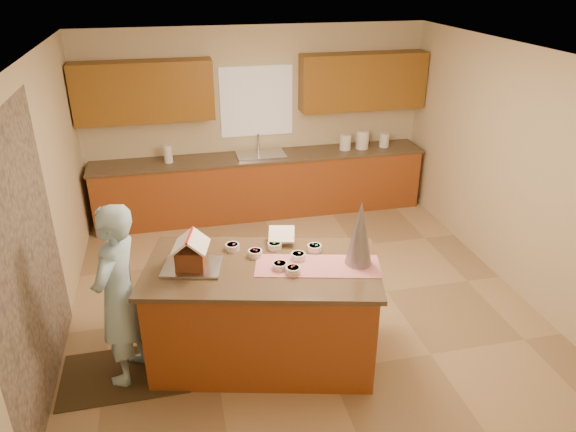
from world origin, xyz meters
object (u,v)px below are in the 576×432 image
(tinsel_tree, at_px, (360,233))
(gingerbread_house, at_px, (191,254))
(island_base, at_px, (263,315))
(boy, at_px, (119,296))

(tinsel_tree, xyz_separation_m, gingerbread_house, (-1.46, 0.24, -0.16))
(tinsel_tree, height_order, gingerbread_house, tinsel_tree)
(tinsel_tree, distance_m, gingerbread_house, 1.49)
(island_base, xyz_separation_m, gingerbread_house, (-0.61, 0.09, 0.68))
(island_base, xyz_separation_m, tinsel_tree, (0.85, -0.15, 0.84))
(island_base, relative_size, tinsel_tree, 3.27)
(boy, xyz_separation_m, gingerbread_house, (0.65, 0.06, 0.30))
(boy, bearing_deg, tinsel_tree, 108.20)
(island_base, distance_m, boy, 1.31)
(tinsel_tree, bearing_deg, gingerbread_house, 170.57)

